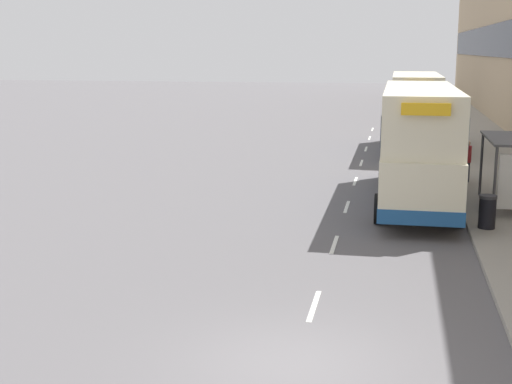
{
  "coord_description": "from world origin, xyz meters",
  "views": [
    {
      "loc": [
        1.65,
        -12.04,
        5.65
      ],
      "look_at": [
        -4.15,
        17.39,
        -0.38
      ],
      "focal_mm": 50.0,
      "sensor_mm": 36.0,
      "label": 1
    }
  ],
  "objects_px": {
    "double_decker_bus_near": "(418,143)",
    "car_0": "(410,100)",
    "double_decker_bus_ahead": "(415,111)",
    "litter_bin": "(487,212)",
    "pedestrian_1": "(467,161)"
  },
  "relations": [
    {
      "from": "double_decker_bus_near",
      "to": "car_0",
      "type": "height_order",
      "value": "double_decker_bus_near"
    },
    {
      "from": "double_decker_bus_near",
      "to": "car_0",
      "type": "distance_m",
      "value": 43.57
    },
    {
      "from": "car_0",
      "to": "double_decker_bus_ahead",
      "type": "bearing_deg",
      "value": -90.36
    },
    {
      "from": "car_0",
      "to": "litter_bin",
      "type": "xyz_separation_m",
      "value": [
        1.72,
        -47.5,
        -0.22
      ]
    },
    {
      "from": "pedestrian_1",
      "to": "litter_bin",
      "type": "bearing_deg",
      "value": -90.61
    },
    {
      "from": "double_decker_bus_ahead",
      "to": "litter_bin",
      "type": "relative_size",
      "value": 9.64
    },
    {
      "from": "car_0",
      "to": "litter_bin",
      "type": "height_order",
      "value": "car_0"
    },
    {
      "from": "double_decker_bus_ahead",
      "to": "pedestrian_1",
      "type": "distance_m",
      "value": 10.04
    },
    {
      "from": "pedestrian_1",
      "to": "double_decker_bus_ahead",
      "type": "bearing_deg",
      "value": 101.54
    },
    {
      "from": "double_decker_bus_near",
      "to": "pedestrian_1",
      "type": "xyz_separation_m",
      "value": [
        2.16,
        4.22,
        -1.25
      ]
    },
    {
      "from": "double_decker_bus_near",
      "to": "car_0",
      "type": "xyz_separation_m",
      "value": [
        0.35,
        43.55,
        -1.4
      ]
    },
    {
      "from": "pedestrian_1",
      "to": "litter_bin",
      "type": "xyz_separation_m",
      "value": [
        -0.09,
        -8.16,
        -0.36
      ]
    },
    {
      "from": "double_decker_bus_ahead",
      "to": "car_0",
      "type": "distance_m",
      "value": 29.61
    },
    {
      "from": "car_0",
      "to": "pedestrian_1",
      "type": "bearing_deg",
      "value": -87.37
    },
    {
      "from": "double_decker_bus_near",
      "to": "car_0",
      "type": "bearing_deg",
      "value": 89.54
    }
  ]
}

